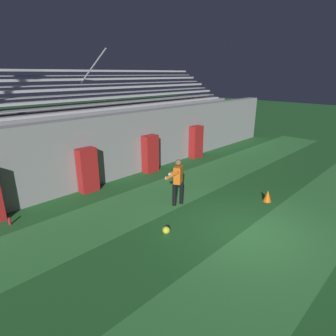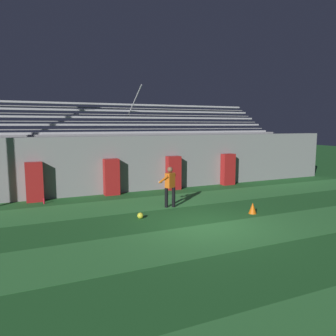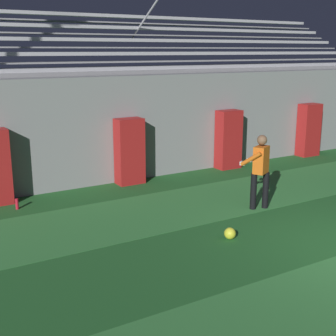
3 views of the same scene
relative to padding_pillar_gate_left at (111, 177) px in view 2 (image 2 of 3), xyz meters
name	(u,v)px [view 2 (image 2 of 3)]	position (x,y,z in m)	size (l,w,h in m)	color
ground_plane	(204,225)	(1.64, -5.95, -0.87)	(80.00, 80.00, 0.00)	#236028
turf_stripe_mid	(224,235)	(1.64, -7.13, -0.87)	(28.00, 2.41, 0.01)	#38843D
turf_stripe_far	(162,202)	(1.64, -2.32, -0.87)	(28.00, 2.41, 0.01)	#38843D
back_wall	(140,163)	(1.64, 0.55, 0.53)	(24.00, 0.60, 2.80)	gray
padding_pillar_gate_left	(111,177)	(0.00, 0.00, 0.00)	(0.72, 0.44, 1.74)	#B21E1E
padding_pillar_gate_right	(173,173)	(3.27, 0.00, 0.00)	(0.72, 0.44, 1.74)	#B21E1E
padding_pillar_far_left	(34,182)	(-3.43, 0.00, 0.00)	(0.72, 0.44, 1.74)	#B21E1E
padding_pillar_far_right	(228,169)	(6.64, 0.00, 0.00)	(0.72, 0.44, 1.74)	#B21E1E
bleacher_stand	(127,157)	(1.64, 2.89, 0.64)	(18.00, 4.05, 5.43)	gray
goalkeeper	(170,184)	(1.56, -3.31, 0.09)	(0.73, 0.69, 1.67)	black
soccer_ball	(140,216)	(-0.08, -4.38, -0.76)	(0.22, 0.22, 0.22)	yellow
traffic_cone	(253,208)	(4.04, -5.47, -0.66)	(0.30, 0.30, 0.42)	orange
water_bottle	(44,201)	(-3.10, -0.60, -0.75)	(0.07, 0.07, 0.24)	red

